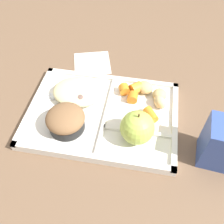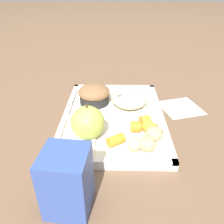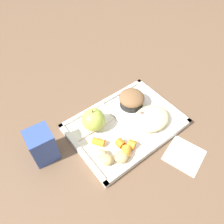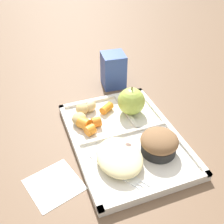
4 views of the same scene
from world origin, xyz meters
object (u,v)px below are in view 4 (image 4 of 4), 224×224
object	(u,v)px
green_apple	(131,101)
milk_carton	(113,70)
lunch_tray	(125,139)
plastic_fork	(121,173)
bran_muffin	(159,143)

from	to	relation	value
green_apple	milk_carton	bearing A→B (deg)	175.82
lunch_tray	green_apple	world-z (taller)	green_apple
green_apple	plastic_fork	distance (m)	0.21
green_apple	bran_muffin	size ratio (longest dim) A/B	0.94
green_apple	bran_muffin	bearing A→B (deg)	0.00
bran_muffin	plastic_fork	bearing A→B (deg)	-73.58
lunch_tray	plastic_fork	xyz separation A→B (m)	(0.10, -0.05, 0.01)
green_apple	milk_carton	size ratio (longest dim) A/B	0.75
bran_muffin	plastic_fork	distance (m)	0.11
plastic_fork	milk_carton	size ratio (longest dim) A/B	1.29
green_apple	bran_muffin	xyz separation A→B (m)	(0.15, 0.00, -0.01)
bran_muffin	milk_carton	xyz separation A→B (m)	(-0.31, 0.01, 0.01)
bran_muffin	green_apple	bearing A→B (deg)	-180.00
lunch_tray	green_apple	xyz separation A→B (m)	(-0.08, 0.05, 0.04)
lunch_tray	green_apple	distance (m)	0.11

